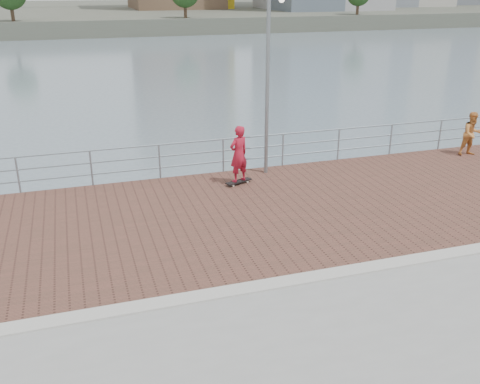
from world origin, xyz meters
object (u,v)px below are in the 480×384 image
object	(u,v)px
guardrail	(192,154)
bystander	(472,134)
skateboarder	(239,154)
street_lamp	(273,40)

from	to	relation	value
guardrail	bystander	size ratio (longest dim) A/B	25.33
skateboarder	street_lamp	bearing A→B (deg)	174.36
skateboarder	guardrail	bearing A→B (deg)	-68.39
guardrail	bystander	xyz separation A→B (m)	(9.82, -0.94, 0.10)
street_lamp	bystander	distance (m)	8.26
street_lamp	skateboarder	xyz separation A→B (m)	(-1.15, -0.32, -3.24)
guardrail	skateboarder	world-z (taller)	skateboarder
skateboarder	bystander	bearing A→B (deg)	160.97
guardrail	bystander	distance (m)	9.87
street_lamp	skateboarder	size ratio (longest dim) A/B	3.42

